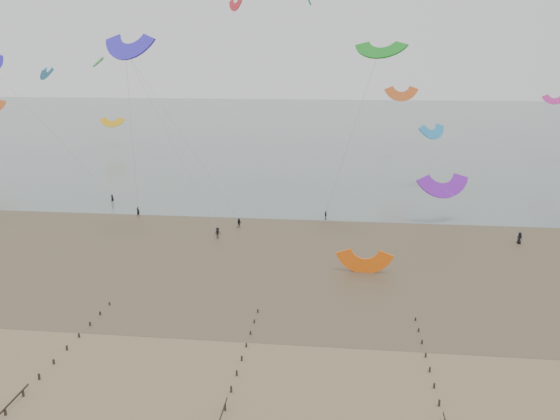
{
  "coord_description": "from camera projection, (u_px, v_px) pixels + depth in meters",
  "views": [
    {
      "loc": [
        12.98,
        -45.27,
        28.62
      ],
      "look_at": [
        4.81,
        28.0,
        8.0
      ],
      "focal_mm": 35.0,
      "sensor_mm": 36.0,
      "label": 1
    }
  ],
  "objects": [
    {
      "name": "ground",
      "position": [
        198.0,
        366.0,
        52.42
      ],
      "size": [
        500.0,
        500.0,
        0.0
      ],
      "primitive_type": "plane",
      "color": "brown",
      "rests_on": "ground"
    },
    {
      "name": "sea_and_shore",
      "position": [
        228.0,
        246.0,
        85.78
      ],
      "size": [
        500.0,
        665.0,
        0.03
      ],
      "color": "#475654",
      "rests_on": "ground"
    },
    {
      "name": "kitesurfer_lead",
      "position": [
        138.0,
        212.0,
        101.8
      ],
      "size": [
        0.75,
        0.59,
        1.82
      ],
      "primitive_type": "imported",
      "rotation": [
        0.0,
        0.0,
        2.88
      ],
      "color": "black",
      "rests_on": "ground"
    },
    {
      "name": "kitesurfers",
      "position": [
        421.0,
        222.0,
        95.26
      ],
      "size": [
        120.83,
        23.75,
        1.9
      ],
      "color": "black",
      "rests_on": "ground"
    },
    {
      "name": "grounded_kite",
      "position": [
        364.0,
        273.0,
        75.31
      ],
      "size": [
        6.76,
        5.43,
        3.56
      ],
      "primitive_type": null,
      "rotation": [
        1.54,
        0.0,
        -0.06
      ],
      "color": "#FF6110",
      "rests_on": "ground"
    },
    {
      "name": "kites_airborne",
      "position": [
        246.0,
        89.0,
        131.37
      ],
      "size": [
        233.53,
        126.59,
        45.06
      ],
      "color": "red",
      "rests_on": "ground"
    }
  ]
}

